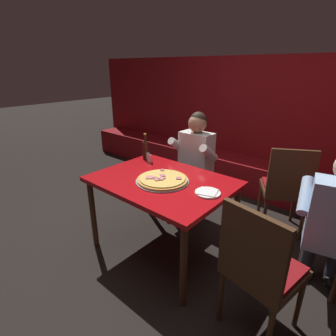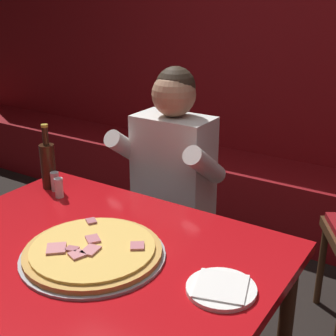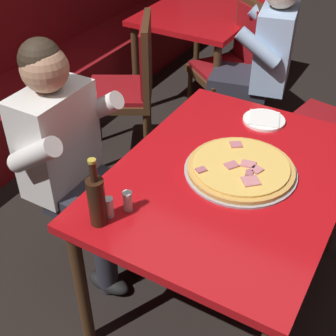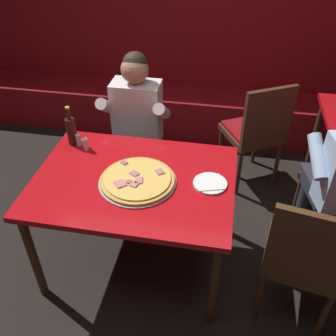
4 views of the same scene
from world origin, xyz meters
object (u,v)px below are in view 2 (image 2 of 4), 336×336
(plate_white_paper, at_px, (221,288))
(shaker_black_pepper, at_px, (55,182))
(main_dining_table, at_px, (94,270))
(beer_bottle, at_px, (48,164))
(shaker_oregano, at_px, (59,189))
(diner_seated_blue_shirt, at_px, (164,187))
(pizza, at_px, (93,252))

(plate_white_paper, xyz_separation_m, shaker_black_pepper, (-0.95, 0.26, 0.03))
(plate_white_paper, bearing_deg, main_dining_table, -176.58)
(beer_bottle, relative_size, shaker_oregano, 3.40)
(shaker_oregano, bearing_deg, diner_seated_blue_shirt, 64.23)
(main_dining_table, bearing_deg, pizza, -44.78)
(main_dining_table, distance_m, shaker_oregano, 0.49)
(beer_bottle, relative_size, diner_seated_blue_shirt, 0.23)
(plate_white_paper, xyz_separation_m, beer_bottle, (-1.00, 0.28, 0.10))
(main_dining_table, bearing_deg, shaker_black_pepper, 148.19)
(beer_bottle, bearing_deg, pizza, -31.50)
(beer_bottle, distance_m, shaker_black_pepper, 0.09)
(shaker_black_pepper, relative_size, shaker_oregano, 1.00)
(pizza, relative_size, shaker_oregano, 5.63)
(pizza, bearing_deg, shaker_oregano, 147.10)
(shaker_oregano, bearing_deg, main_dining_table, -31.76)
(shaker_black_pepper, height_order, shaker_oregano, same)
(main_dining_table, relative_size, plate_white_paper, 6.02)
(pizza, height_order, beer_bottle, beer_bottle)
(main_dining_table, bearing_deg, shaker_oregano, 148.24)
(beer_bottle, distance_m, shaker_oregano, 0.15)
(diner_seated_blue_shirt, bearing_deg, shaker_black_pepper, -124.29)
(plate_white_paper, xyz_separation_m, diner_seated_blue_shirt, (-0.66, 0.69, -0.08))
(main_dining_table, bearing_deg, plate_white_paper, 3.42)
(plate_white_paper, relative_size, shaker_black_pepper, 2.44)
(pizza, bearing_deg, beer_bottle, 148.50)
(main_dining_table, xyz_separation_m, shaker_oregano, (-0.41, 0.25, 0.12))
(main_dining_table, distance_m, beer_bottle, 0.63)
(shaker_oregano, height_order, diner_seated_blue_shirt, diner_seated_blue_shirt)
(main_dining_table, relative_size, pizza, 2.61)
(pizza, distance_m, shaker_oregano, 0.52)
(plate_white_paper, distance_m, shaker_oregano, 0.91)
(shaker_oregano, bearing_deg, beer_bottle, 154.31)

